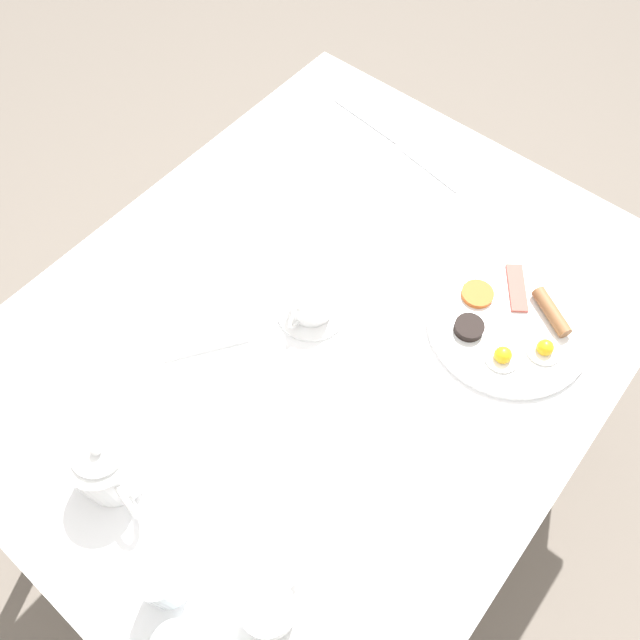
% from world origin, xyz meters
% --- Properties ---
extents(ground_plane, '(8.00, 8.00, 0.00)m').
position_xyz_m(ground_plane, '(0.00, 0.00, 0.00)').
color(ground_plane, '#70665B').
extents(table, '(0.99, 1.23, 0.73)m').
position_xyz_m(table, '(0.00, 0.00, 0.67)').
color(table, white).
rests_on(table, ground_plane).
extents(breakfast_plate, '(0.30, 0.30, 0.04)m').
position_xyz_m(breakfast_plate, '(0.27, 0.22, 0.74)').
color(breakfast_plate, white).
rests_on(breakfast_plate, table).
extents(teapot_near, '(0.20, 0.11, 0.12)m').
position_xyz_m(teapot_near, '(-0.08, -0.43, 0.78)').
color(teapot_near, white).
rests_on(teapot_near, table).
extents(teacup_with_saucer_left, '(0.13, 0.13, 0.07)m').
position_xyz_m(teacup_with_saucer_left, '(0.25, -0.42, 0.76)').
color(teacup_with_saucer_left, white).
rests_on(teacup_with_saucer_left, table).
extents(teacup_with_saucer_right, '(0.13, 0.13, 0.07)m').
position_xyz_m(teacup_with_saucer_right, '(-0.03, 0.01, 0.76)').
color(teacup_with_saucer_right, white).
rests_on(teacup_with_saucer_right, table).
extents(water_glass_tall, '(0.06, 0.06, 0.10)m').
position_xyz_m(water_glass_tall, '(0.11, -0.49, 0.78)').
color(water_glass_tall, white).
rests_on(water_glass_tall, table).
extents(napkin_folded, '(0.18, 0.19, 0.01)m').
position_xyz_m(napkin_folded, '(-0.17, -0.14, 0.73)').
color(napkin_folded, white).
rests_on(napkin_folded, table).
extents(fork_by_plate, '(0.16, 0.04, 0.00)m').
position_xyz_m(fork_by_plate, '(-0.07, 0.45, 0.73)').
color(fork_by_plate, silver).
rests_on(fork_by_plate, table).
extents(knife_by_plate, '(0.20, 0.04, 0.00)m').
position_xyz_m(knife_by_plate, '(-0.27, 0.49, 0.73)').
color(knife_by_plate, silver).
rests_on(knife_by_plate, table).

